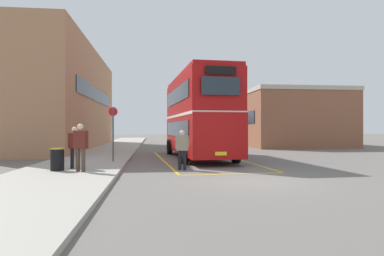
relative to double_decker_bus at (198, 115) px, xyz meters
name	(u,v)px	position (x,y,z in m)	size (l,w,h in m)	color
ground_plane	(196,151)	(0.65, 5.92, -2.51)	(135.60, 135.60, 0.00)	#66605B
sidewalk_left	(113,149)	(-5.85, 8.32, -2.44)	(4.00, 57.60, 0.14)	#A39E93
brick_building_left	(65,100)	(-10.15, 10.52, 1.67)	(5.46, 21.03, 8.36)	#AD7A56
depot_building_right	(281,119)	(10.61, 14.16, 0.15)	(9.05, 14.01, 5.32)	brown
double_decker_bus	(198,115)	(0.00, 0.00, 0.00)	(3.39, 9.92, 4.75)	black
single_deck_bus	(215,129)	(4.51, 19.26, -0.87)	(2.83, 10.00, 3.02)	black
pedestrian_boarding	(182,147)	(-1.38, -5.33, -1.55)	(0.54, 0.36, 1.66)	black
pedestrian_waiting_near	(75,145)	(-5.69, -5.53, -1.42)	(0.51, 0.44, 1.66)	black
pedestrian_waiting_far	(81,144)	(-5.25, -6.50, -1.34)	(0.56, 0.38, 1.77)	#473828
litter_bin	(57,159)	(-6.19, -6.14, -1.95)	(0.53, 0.53, 0.85)	black
bus_stop_sign	(113,129)	(-4.53, -2.73, -0.79)	(0.43, 0.15, 2.63)	#4C4C51
bay_marking_yellow	(204,161)	(0.07, -1.87, -2.51)	(5.10, 12.06, 0.01)	gold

